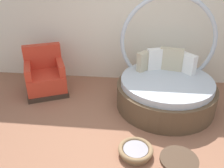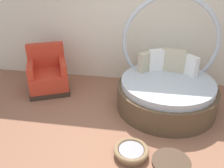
# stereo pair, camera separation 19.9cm
# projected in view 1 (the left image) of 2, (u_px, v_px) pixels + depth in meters

# --- Properties ---
(ground_plane) EXTENTS (8.00, 8.00, 0.02)m
(ground_plane) POSITION_uv_depth(u_px,v_px,m) (131.00, 144.00, 3.69)
(ground_plane) COLOR #936047
(back_wall) EXTENTS (8.00, 0.12, 3.00)m
(back_wall) POSITION_uv_depth(u_px,v_px,m) (138.00, 13.00, 4.96)
(back_wall) COLOR silver
(back_wall) RESTS_ON ground_plane
(round_daybed) EXTENTS (1.83, 1.83, 2.00)m
(round_daybed) POSITION_uv_depth(u_px,v_px,m) (165.00, 85.00, 4.51)
(round_daybed) COLOR brown
(round_daybed) RESTS_ON ground_plane
(red_armchair) EXTENTS (1.05, 1.05, 0.94)m
(red_armchair) POSITION_uv_depth(u_px,v_px,m) (45.00, 77.00, 4.98)
(red_armchair) COLOR #38281E
(red_armchair) RESTS_ON ground_plane
(pet_basket) EXTENTS (0.51, 0.51, 0.13)m
(pet_basket) POSITION_uv_depth(u_px,v_px,m) (135.00, 151.00, 3.45)
(pet_basket) COLOR #8E704C
(pet_basket) RESTS_ON ground_plane
(side_table) EXTENTS (0.44, 0.44, 0.52)m
(side_table) POSITION_uv_depth(u_px,v_px,m) (178.00, 165.00, 2.77)
(side_table) COLOR #473323
(side_table) RESTS_ON ground_plane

